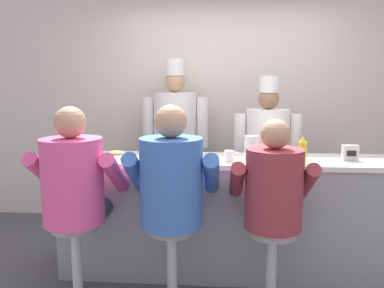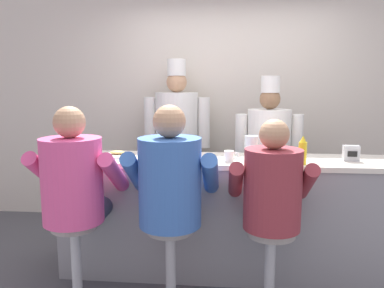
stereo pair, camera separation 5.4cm
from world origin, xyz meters
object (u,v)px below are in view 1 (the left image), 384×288
object	(u,v)px
mustard_bottle_yellow	(303,151)
cook_in_whites_near	(175,136)
coffee_mug_white	(230,156)
diner_seated_pink	(75,185)
breakfast_plate	(117,155)
cereal_bowl	(188,156)
napkin_dispenser_chrome	(350,153)
diner_seated_blue	(172,186)
cook_in_whites_far	(267,153)
diner_seated_maroon	(273,194)
ketchup_bottle_red	(274,149)
water_pitcher_clear	(251,147)
coffee_mug_blue	(69,154)

from	to	relation	value
mustard_bottle_yellow	cook_in_whites_near	world-z (taller)	cook_in_whites_near
coffee_mug_white	diner_seated_pink	bearing A→B (deg)	-159.42
breakfast_plate	coffee_mug_white	world-z (taller)	coffee_mug_white
cereal_bowl	coffee_mug_white	world-z (taller)	coffee_mug_white
coffee_mug_white	diner_seated_pink	xyz separation A→B (m)	(-1.09, -0.41, -0.15)
breakfast_plate	napkin_dispenser_chrome	bearing A→B (deg)	-0.62
cereal_bowl	napkin_dispenser_chrome	bearing A→B (deg)	1.80
mustard_bottle_yellow	diner_seated_blue	world-z (taller)	diner_seated_blue
cereal_bowl	diner_seated_blue	size ratio (longest dim) A/B	0.10
coffee_mug_white	cook_in_whites_far	bearing A→B (deg)	63.59
breakfast_plate	diner_seated_pink	xyz separation A→B (m)	(-0.15, -0.56, -0.12)
breakfast_plate	diner_seated_blue	bearing A→B (deg)	-45.89
cook_in_whites_near	diner_seated_blue	bearing A→B (deg)	-83.97
diner_seated_pink	diner_seated_maroon	bearing A→B (deg)	-0.17
breakfast_plate	cook_in_whites_near	bearing A→B (deg)	70.06
diner_seated_maroon	napkin_dispenser_chrome	bearing A→B (deg)	38.69
cereal_bowl	cook_in_whites_near	size ratio (longest dim) A/B	0.08
ketchup_bottle_red	cook_in_whites_far	distance (m)	0.85
diner_seated_blue	ketchup_bottle_red	bearing A→B (deg)	26.18
water_pitcher_clear	diner_seated_pink	distance (m)	1.39
water_pitcher_clear	breakfast_plate	bearing A→B (deg)	178.68
breakfast_plate	coffee_mug_blue	xyz separation A→B (m)	(-0.34, -0.18, 0.04)
ketchup_bottle_red	coffee_mug_white	world-z (taller)	ketchup_bottle_red
cook_in_whites_far	napkin_dispenser_chrome	bearing A→B (deg)	-48.57
diner_seated_blue	cook_in_whites_near	bearing A→B (deg)	96.03
water_pitcher_clear	breakfast_plate	world-z (taller)	water_pitcher_clear
mustard_bottle_yellow	cook_in_whites_far	size ratio (longest dim) A/B	0.13
napkin_dispenser_chrome	diner_seated_blue	bearing A→B (deg)	-158.52
ketchup_bottle_red	napkin_dispenser_chrome	world-z (taller)	ketchup_bottle_red
coffee_mug_white	diner_seated_maroon	bearing A→B (deg)	-55.72
cereal_bowl	diner_seated_maroon	size ratio (longest dim) A/B	0.11
ketchup_bottle_red	diner_seated_blue	xyz separation A→B (m)	(-0.74, -0.36, -0.21)
diner_seated_pink	coffee_mug_blue	bearing A→B (deg)	116.53
coffee_mug_white	diner_seated_maroon	size ratio (longest dim) A/B	0.09
mustard_bottle_yellow	coffee_mug_blue	world-z (taller)	mustard_bottle_yellow
cook_in_whites_far	cereal_bowl	bearing A→B (deg)	-136.26
coffee_mug_blue	cook_in_whites_far	size ratio (longest dim) A/B	0.08
mustard_bottle_yellow	cook_in_whites_near	distance (m)	1.66
mustard_bottle_yellow	diner_seated_maroon	size ratio (longest dim) A/B	0.16
mustard_bottle_yellow	cook_in_whites_near	size ratio (longest dim) A/B	0.12
ketchup_bottle_red	cook_in_whites_far	world-z (taller)	cook_in_whites_far
diner_seated_blue	cook_in_whites_near	xyz separation A→B (m)	(-0.17, 1.59, 0.14)
diner_seated_maroon	water_pitcher_clear	bearing A→B (deg)	101.22
water_pitcher_clear	breakfast_plate	size ratio (longest dim) A/B	0.72
breakfast_plate	napkin_dispenser_chrome	size ratio (longest dim) A/B	2.15
mustard_bottle_yellow	water_pitcher_clear	bearing A→B (deg)	156.41
diner_seated_blue	mustard_bottle_yellow	bearing A→B (deg)	21.14
diner_seated_pink	cook_in_whites_near	world-z (taller)	cook_in_whites_near
ketchup_bottle_red	cook_in_whites_far	xyz separation A→B (m)	(0.05, 0.82, -0.18)
coffee_mug_white	diner_seated_pink	size ratio (longest dim) A/B	0.08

